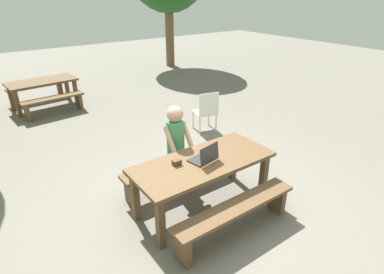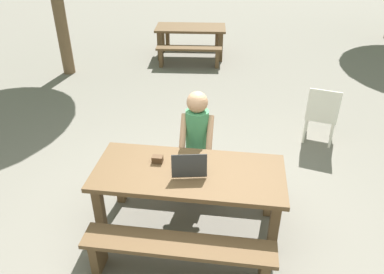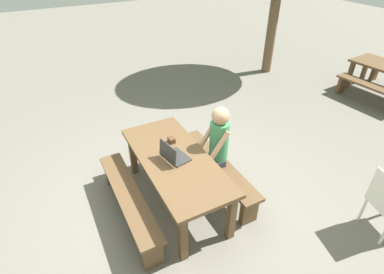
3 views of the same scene
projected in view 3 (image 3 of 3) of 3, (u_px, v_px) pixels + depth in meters
The scene contains 8 objects.
ground_plane at pixel (177, 200), 4.29m from camera, with size 30.00×30.00×0.00m, color slate.
picnic_table_front at pixel (175, 165), 3.93m from camera, with size 1.93×0.85×0.76m.
bench_near at pixel (129, 199), 3.85m from camera, with size 1.77×0.30×0.44m.
bench_far at pixel (217, 168), 4.36m from camera, with size 1.77×0.30×0.44m.
laptop at pixel (173, 155), 3.82m from camera, with size 0.39×0.33×0.26m.
small_pouch at pixel (172, 140), 4.14m from camera, with size 0.11×0.08×0.07m.
person_seated at pixel (217, 144), 4.10m from camera, with size 0.37×0.39×1.33m.
bench_mid_south at pixel (369, 90), 6.57m from camera, with size 1.48×0.42×0.44m.
Camera 3 is at (2.79, -1.22, 3.17)m, focal length 28.01 mm.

